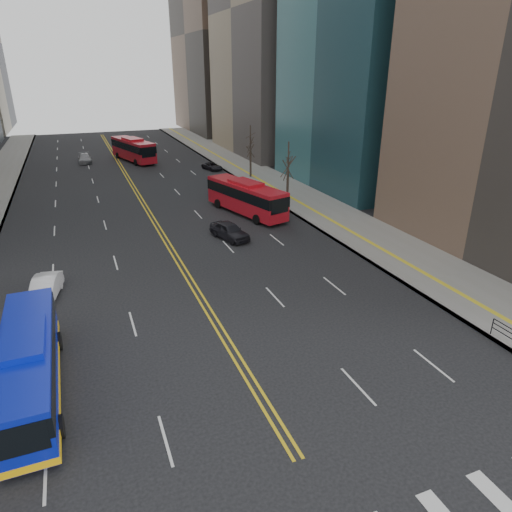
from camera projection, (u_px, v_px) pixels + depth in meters
The scene contains 10 objects.
sidewalk_right at pixel (281, 188), 58.25m from camera, with size 7.00×130.00×0.15m, color gray.
centerline at pixel (131, 183), 60.90m from camera, with size 0.55×100.00×0.01m.
street_trees at pixel (71, 186), 39.04m from camera, with size 35.20×47.20×7.60m.
blue_bus at pixel (29, 363), 21.11m from camera, with size 2.64×10.86×3.19m.
red_bus_near at pixel (246, 196), 47.42m from camera, with size 5.39×11.29×3.50m.
red_bus_far at pixel (133, 148), 74.20m from camera, with size 5.76×12.08×3.72m.
car_white at pixel (45, 288), 30.37m from camera, with size 1.51×4.33×1.43m, color silver.
car_dark_mid at pixel (229, 231), 40.88m from camera, with size 1.79×4.45×1.52m, color black.
car_silver at pixel (85, 158), 73.36m from camera, with size 1.97×4.85×1.41m, color gray.
car_dark_far at pixel (212, 166), 68.41m from camera, with size 1.76×3.81×1.06m, color black.
Camera 1 is at (-6.56, -6.93, 14.38)m, focal length 32.00 mm.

